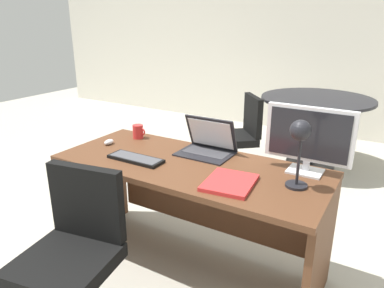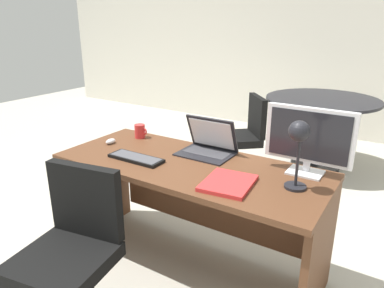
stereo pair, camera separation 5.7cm
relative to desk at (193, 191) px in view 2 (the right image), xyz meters
name	(u,v)px [view 2 (the right image)]	position (x,y,z in m)	size (l,w,h in m)	color
ground	(268,184)	(0.00, 1.45, -0.53)	(12.00, 12.00, 0.00)	#B7B2A3
back_wall	(332,36)	(0.00, 3.56, 0.87)	(10.00, 0.10, 2.80)	silver
desk	(193,191)	(0.00, 0.00, 0.00)	(1.74, 0.72, 0.75)	#56331E
monitor	(309,138)	(0.67, 0.19, 0.44)	(0.50, 0.16, 0.40)	silver
laptop	(209,142)	(0.01, 0.19, 0.29)	(0.36, 0.27, 0.25)	black
keyboard	(136,158)	(-0.33, -0.18, 0.23)	(0.38, 0.13, 0.02)	black
mouse	(111,141)	(-0.69, -0.04, 0.24)	(0.05, 0.08, 0.04)	silver
desk_lamp	(299,140)	(0.68, -0.06, 0.50)	(0.12, 0.14, 0.38)	black
book	(228,183)	(0.35, -0.20, 0.23)	(0.29, 0.34, 0.02)	red
coffee_mug	(140,131)	(-0.60, 0.19, 0.27)	(0.11, 0.08, 0.11)	red
office_chair	(72,266)	(-0.25, -0.82, -0.16)	(0.56, 0.56, 0.89)	black
meeting_table	(321,116)	(0.28, 2.20, 0.07)	(1.21, 1.21, 0.80)	black
meeting_chair_near	(241,143)	(-0.39, 1.61, -0.20)	(0.66, 0.65, 0.85)	black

